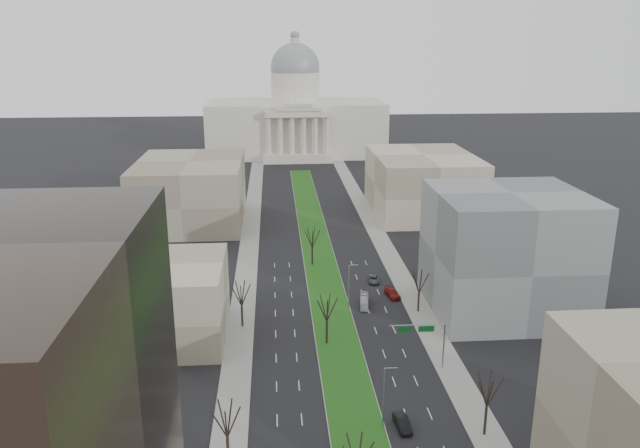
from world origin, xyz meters
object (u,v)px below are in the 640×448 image
car_black (402,423)px  car_grey_far (374,279)px  car_red (392,293)px  box_van (364,301)px

car_black → car_grey_far: (4.57, 53.70, -0.14)m
car_black → car_grey_far: 53.90m
car_red → car_grey_far: 8.74m
car_black → car_grey_far: car_black is taller
car_black → box_van: bearing=84.5°
box_van → car_red: bearing=39.9°
car_grey_far → box_van: 12.98m
car_black → car_red: 45.92m
car_red → box_van: box_van is taller
box_van → car_grey_far: bearing=80.6°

